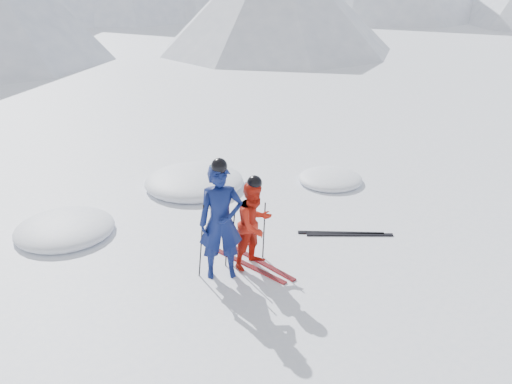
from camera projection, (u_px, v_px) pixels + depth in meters
ground at (353, 229)px, 10.94m from camera, size 160.00×160.00×0.00m
skier_blue at (221, 222)px, 8.95m from camera, size 0.87×0.75×2.02m
skier_red at (254, 224)px, 9.35m from camera, size 0.88×0.75×1.59m
pole_blue_left at (201, 241)px, 9.05m from camera, size 0.13×0.09×1.34m
pole_blue_right at (227, 231)px, 9.40m from camera, size 0.13×0.08×1.35m
pole_red_left at (232, 237)px, 9.49m from camera, size 0.11×0.09×1.06m
pole_red_right at (264, 230)px, 9.72m from camera, size 0.11×0.08×1.06m
ski_worn_left at (249, 265)px, 9.60m from camera, size 0.50×1.67×0.03m
ski_worn_right at (260, 262)px, 9.72m from camera, size 0.39×1.69×0.03m
ski_loose_a at (341, 233)px, 10.73m from camera, size 1.44×1.06×0.03m
ski_loose_b at (350, 235)px, 10.66m from camera, size 1.47×1.01×0.03m
snow_lumps at (183, 198)px, 12.35m from camera, size 7.92×3.54×0.52m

